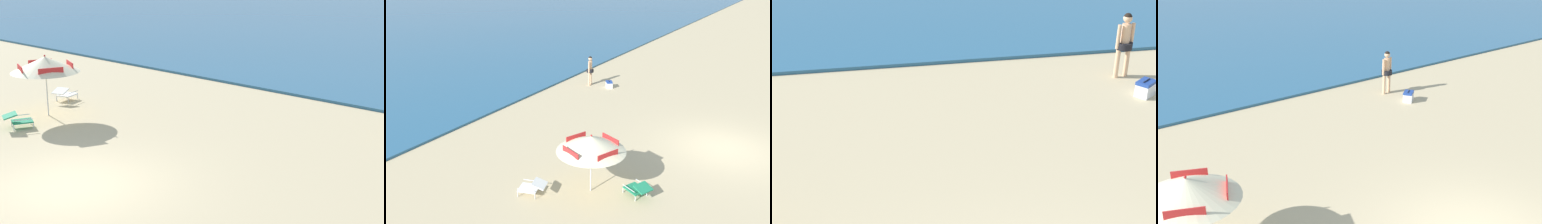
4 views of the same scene
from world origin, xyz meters
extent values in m
cylinder|color=#D8A87F|center=(4.62, 8.76, 0.43)|extent=(0.13, 0.13, 0.87)
cylinder|color=#D8A87F|center=(4.93, 8.82, 0.43)|extent=(0.13, 0.13, 0.87)
cylinder|color=black|center=(4.78, 8.79, 0.89)|extent=(0.43, 0.43, 0.18)
cylinder|color=#D8A87F|center=(4.78, 8.79, 1.17)|extent=(0.24, 0.24, 0.61)
cylinder|color=#D8A87F|center=(4.56, 8.75, 1.16)|extent=(0.09, 0.09, 0.65)
cylinder|color=#D8A87F|center=(4.99, 8.83, 1.16)|extent=(0.09, 0.09, 0.65)
sphere|color=#D8A87F|center=(4.78, 8.79, 1.63)|extent=(0.23, 0.23, 0.23)
sphere|color=black|center=(4.78, 8.79, 1.66)|extent=(0.22, 0.22, 0.22)
cube|color=white|center=(4.84, 7.52, 0.16)|extent=(0.59, 0.56, 0.32)
cube|color=navy|center=(4.84, 7.52, 0.36)|extent=(0.61, 0.58, 0.08)
cylinder|color=black|center=(4.84, 7.52, 0.42)|extent=(0.28, 0.22, 0.02)
camera|label=1|loc=(10.07, -7.27, 5.20)|focal=53.87mm
camera|label=2|loc=(-14.48, -1.89, 6.79)|focal=35.07mm
camera|label=3|loc=(-1.90, -3.73, 5.68)|focal=50.42mm
camera|label=4|loc=(-7.83, -5.84, 6.82)|focal=46.17mm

